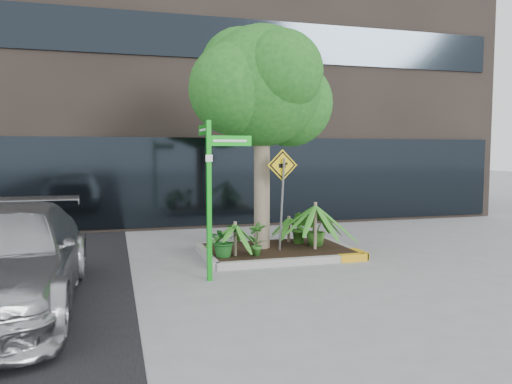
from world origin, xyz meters
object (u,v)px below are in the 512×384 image
object	(u,v)px
tree	(262,87)
street_sign_post	(211,182)
parked_car	(4,259)
cattle_sign	(282,183)

from	to	relation	value
tree	street_sign_post	xyz separation A→B (m)	(-1.50, -1.91, -1.96)
parked_car	cattle_sign	xyz separation A→B (m)	(5.01, 2.17, 0.89)
tree	cattle_sign	xyz separation A→B (m)	(0.29, -0.57, -2.08)
tree	street_sign_post	world-z (taller)	tree
tree	street_sign_post	size ratio (longest dim) A/B	1.79
parked_car	street_sign_post	xyz separation A→B (m)	(3.22, 0.83, 1.01)
tree	parked_car	xyz separation A→B (m)	(-4.72, -2.74, -2.97)
tree	cattle_sign	world-z (taller)	tree
tree	cattle_sign	bearing A→B (deg)	-63.18
cattle_sign	tree	bearing A→B (deg)	113.45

